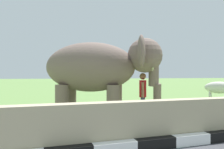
# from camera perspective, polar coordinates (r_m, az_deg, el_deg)

# --- Properties ---
(barrier_parapet) EXTENTS (28.00, 0.36, 1.00)m
(barrier_parapet) POSITION_cam_1_polar(r_m,az_deg,el_deg) (4.41, -10.71, -14.25)
(barrier_parapet) COLOR tan
(barrier_parapet) RESTS_ON ground_plane
(elephant) EXTENTS (4.03, 3.22, 2.82)m
(elephant) POSITION_cam_1_polar(r_m,az_deg,el_deg) (7.18, -3.10, 1.76)
(elephant) COLOR #735E56
(elephant) RESTS_ON ground_plane
(person_handler) EXTENTS (0.39, 0.62, 1.66)m
(person_handler) POSITION_cam_1_polar(r_m,az_deg,el_deg) (7.44, 8.40, -5.22)
(person_handler) COLOR navy
(person_handler) RESTS_ON ground_plane
(cow_near) EXTENTS (1.55, 1.71, 1.23)m
(cow_near) POSITION_cam_1_polar(r_m,az_deg,el_deg) (13.09, 27.38, -3.31)
(cow_near) COLOR beige
(cow_near) RESTS_ON ground_plane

